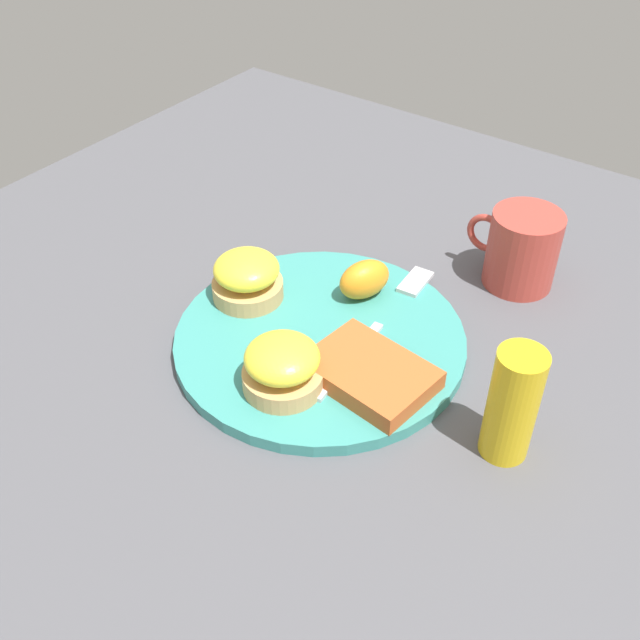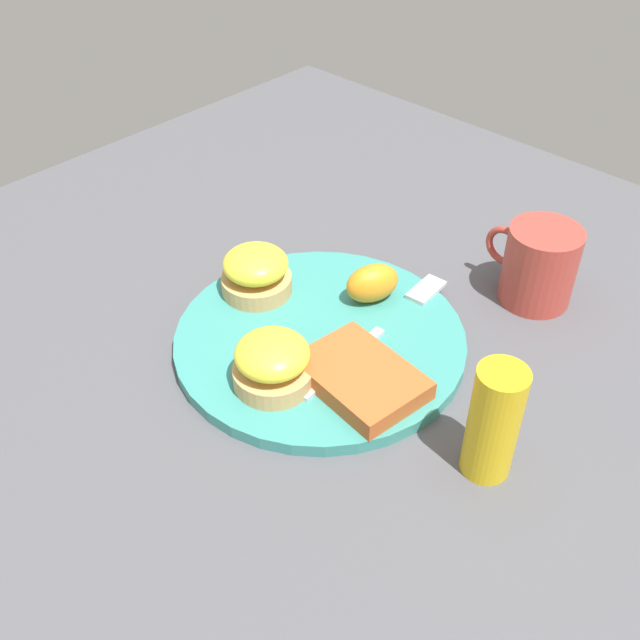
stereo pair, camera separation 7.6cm
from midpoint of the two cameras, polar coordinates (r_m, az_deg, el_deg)
The scene contains 9 objects.
ground_plane at distance 0.79m, azimuth -2.78°, elevation -2.02°, with size 1.10×1.10×0.00m, color #4C4C51.
plate at distance 0.78m, azimuth -2.80°, elevation -1.63°, with size 0.30×0.30×0.01m, color teal.
sandwich_benedict_left at distance 0.82m, azimuth -8.25°, elevation 3.13°, with size 0.08×0.08×0.05m.
sandwich_benedict_right at distance 0.71m, azimuth -5.99°, elevation -3.68°, with size 0.08×0.08×0.05m.
hashbrown_patty at distance 0.72m, azimuth 0.79°, elevation -4.21°, with size 0.12×0.08×0.02m, color #B75726.
orange_wedge at distance 0.82m, azimuth 0.58°, elevation 3.08°, with size 0.06×0.04×0.04m, color orange.
fork at distance 0.79m, azimuth 2.10°, elevation -0.10°, with size 0.04×0.24×0.00m.
cup at distance 0.87m, azimuth 12.69°, elevation 5.20°, with size 0.11×0.08×0.09m.
condiment_bottle at distance 0.66m, azimuth 11.24°, elevation -6.51°, with size 0.04×0.04×0.12m, color gold.
Camera 1 is at (-0.34, 0.48, 0.52)m, focal length 42.00 mm.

